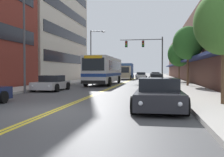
# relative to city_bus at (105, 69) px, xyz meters

# --- Properties ---
(ground_plane) EXTENTS (240.00, 240.00, 0.00)m
(ground_plane) POSITION_rel_city_bus_xyz_m (1.83, 17.05, -1.81)
(ground_plane) COLOR #4C4C4F
(sidewalk_left) EXTENTS (2.98, 106.00, 0.17)m
(sidewalk_left) POSITION_rel_city_bus_xyz_m (-5.17, 17.05, -1.72)
(sidewalk_left) COLOR #B2ADA5
(sidewalk_left) RESTS_ON ground_plane
(sidewalk_right) EXTENTS (2.98, 106.00, 0.17)m
(sidewalk_right) POSITION_rel_city_bus_xyz_m (8.82, 17.05, -1.72)
(sidewalk_right) COLOR #B2ADA5
(sidewalk_right) RESTS_ON ground_plane
(centre_line) EXTENTS (0.34, 106.00, 0.01)m
(centre_line) POSITION_rel_city_bus_xyz_m (1.83, 17.05, -1.80)
(centre_line) COLOR yellow
(centre_line) RESTS_ON ground_plane
(storefront_row_right) EXTENTS (9.10, 68.00, 8.95)m
(storefront_row_right) POSITION_rel_city_bus_xyz_m (14.54, 17.05, 2.67)
(storefront_row_right) COLOR brown
(storefront_row_right) RESTS_ON ground_plane
(city_bus) EXTENTS (2.86, 11.77, 3.20)m
(city_bus) POSITION_rel_city_bus_xyz_m (0.00, 0.00, 0.00)
(city_bus) COLOR silver
(city_bus) RESTS_ON ground_plane
(car_red_parked_left_near) EXTENTS (2.00, 4.40, 1.31)m
(car_red_parked_left_near) POSITION_rel_city_bus_xyz_m (-2.50, 13.32, -1.19)
(car_red_parked_left_near) COLOR maroon
(car_red_parked_left_near) RESTS_ON ground_plane
(car_silver_parked_left_far) EXTENTS (2.14, 4.16, 1.27)m
(car_silver_parked_left_far) POSITION_rel_city_bus_xyz_m (-2.50, -10.13, -1.22)
(car_silver_parked_left_far) COLOR #B7B7BC
(car_silver_parked_left_far) RESTS_ON ground_plane
(car_charcoal_parked_right_foreground) EXTENTS (2.14, 4.31, 1.34)m
(car_charcoal_parked_right_foreground) POSITION_rel_city_bus_xyz_m (6.08, -18.97, -1.19)
(car_charcoal_parked_right_foreground) COLOR #232328
(car_charcoal_parked_right_foreground) RESTS_ON ground_plane
(car_champagne_parked_right_mid) EXTENTS (2.11, 4.22, 1.36)m
(car_champagne_parked_right_mid) POSITION_rel_city_bus_xyz_m (6.18, 22.20, -1.18)
(car_champagne_parked_right_mid) COLOR beige
(car_champagne_parked_right_mid) RESTS_ON ground_plane
(car_black_parked_right_far) EXTENTS (2.10, 4.90, 1.26)m
(car_black_parked_right_far) POSITION_rel_city_bus_xyz_m (6.11, 9.30, -1.21)
(car_black_parked_right_far) COLOR black
(car_black_parked_right_far) RESTS_ON ground_plane
(car_beige_parked_right_end) EXTENTS (2.00, 4.61, 1.23)m
(car_beige_parked_right_end) POSITION_rel_city_bus_xyz_m (6.25, 2.76, -1.23)
(car_beige_parked_right_end) COLOR #BCAD89
(car_beige_parked_right_end) RESTS_ON ground_plane
(car_dark_grey_moving_lead) EXTENTS (2.17, 4.22, 1.29)m
(car_dark_grey_moving_lead) POSITION_rel_city_bus_xyz_m (2.51, 32.70, -1.20)
(car_dark_grey_moving_lead) COLOR #38383D
(car_dark_grey_moving_lead) RESTS_ON ground_plane
(car_slate_blue_moving_second) EXTENTS (2.12, 4.23, 1.32)m
(car_slate_blue_moving_second) POSITION_rel_city_bus_xyz_m (3.02, 25.90, -1.20)
(car_slate_blue_moving_second) COLOR #475675
(car_slate_blue_moving_second) RESTS_ON ground_plane
(car_white_moving_third) EXTENTS (2.06, 4.25, 1.31)m
(car_white_moving_third) POSITION_rel_city_bus_xyz_m (3.47, 19.62, -1.20)
(car_white_moving_third) COLOR white
(car_white_moving_third) RESTS_ON ground_plane
(box_truck) EXTENTS (2.82, 6.88, 3.04)m
(box_truck) POSITION_rel_city_bus_xyz_m (0.44, 18.13, -0.25)
(box_truck) COLOR #BCAD89
(box_truck) RESTS_ON ground_plane
(traffic_signal_mast) EXTENTS (6.11, 0.38, 6.44)m
(traffic_signal_mast) POSITION_rel_city_bus_xyz_m (4.95, 6.32, 2.79)
(traffic_signal_mast) COLOR #47474C
(traffic_signal_mast) RESTS_ON ground_plane
(street_lamp_left_near) EXTENTS (2.61, 0.28, 7.81)m
(street_lamp_left_near) POSITION_rel_city_bus_xyz_m (-3.10, -12.73, 2.88)
(street_lamp_left_near) COLOR #47474C
(street_lamp_left_near) RESTS_ON ground_plane
(street_lamp_left_far) EXTENTS (2.32, 0.28, 7.65)m
(street_lamp_left_far) POSITION_rel_city_bus_xyz_m (-3.15, 6.74, 2.76)
(street_lamp_left_far) COLOR #47474C
(street_lamp_left_far) RESTS_ON ground_plane
(street_tree_right_near) EXTENTS (2.64, 2.64, 5.07)m
(street_tree_right_near) POSITION_rel_city_bus_xyz_m (8.92, -17.90, 1.97)
(street_tree_right_near) COLOR brown
(street_tree_right_near) RESTS_ON sidewalk_right
(street_tree_right_mid) EXTENTS (3.00, 3.00, 5.87)m
(street_tree_right_mid) POSITION_rel_city_bus_xyz_m (9.18, -3.99, 2.58)
(street_tree_right_mid) COLOR brown
(street_tree_right_mid) RESTS_ON sidewalk_right
(street_tree_right_far) EXTENTS (3.23, 3.23, 5.62)m
(street_tree_right_far) POSITION_rel_city_bus_xyz_m (9.38, 6.68, 2.20)
(street_tree_right_far) COLOR brown
(street_tree_right_far) RESTS_ON sidewalk_right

